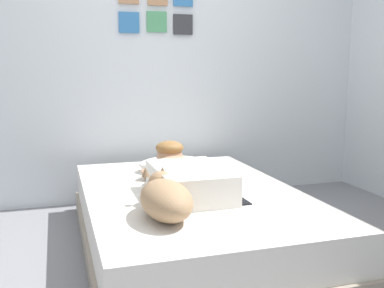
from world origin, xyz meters
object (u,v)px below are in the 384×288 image
bed (191,219)px  coffee_cup (189,173)px  person_lying (184,174)px  pillow (172,163)px  dog (165,197)px  cell_phone (242,201)px

bed → coffee_cup: 0.40m
bed → person_lying: (-0.05, 0.01, 0.30)m
pillow → person_lying: size_ratio=0.57×
pillow → coffee_cup: 0.29m
bed → pillow: size_ratio=4.00×
dog → coffee_cup: (0.37, 0.77, -0.07)m
dog → coffee_cup: size_ratio=4.60×
bed → person_lying: size_ratio=2.26×
bed → dog: dog is taller
person_lying → dog: bearing=-116.8°
person_lying → cell_phone: size_ratio=6.57×
pillow → dog: dog is taller
pillow → person_lying: (-0.08, -0.59, 0.05)m
coffee_cup → cell_phone: coffee_cup is taller
pillow → cell_phone: (0.18, -0.94, -0.05)m
bed → person_lying: 0.30m
coffee_cup → cell_phone: 0.67m
person_lying → coffee_cup: (0.13, 0.30, -0.07)m
pillow → dog: 1.10m
coffee_cup → person_lying: bearing=-113.2°
person_lying → coffee_cup: size_ratio=7.36×
pillow → person_lying: 0.59m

